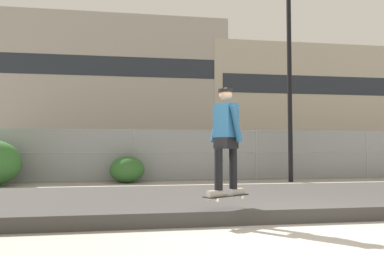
% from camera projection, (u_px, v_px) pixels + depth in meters
% --- Properties ---
extents(ground_plane, '(120.00, 120.00, 0.00)m').
position_uv_depth(ground_plane, '(305.00, 242.00, 4.80)').
color(ground_plane, '#9E998E').
extents(gravel_berm, '(16.72, 3.85, 0.24)m').
position_uv_depth(gravel_berm, '(241.00, 200.00, 7.72)').
color(gravel_berm, '#3D3A38').
rests_on(gravel_berm, ground_plane).
extents(skateboard, '(0.80, 0.54, 0.07)m').
position_uv_depth(skateboard, '(226.00, 196.00, 5.83)').
color(skateboard, black).
extents(skater, '(0.69, 0.62, 1.72)m').
position_uv_depth(skater, '(226.00, 134.00, 5.87)').
color(skater, gray).
rests_on(skater, skateboard).
extents(chain_fence, '(22.56, 0.06, 1.85)m').
position_uv_depth(chain_fence, '(197.00, 155.00, 13.28)').
color(chain_fence, gray).
rests_on(chain_fence, ground_plane).
extents(street_lamp, '(0.44, 0.44, 7.76)m').
position_uv_depth(street_lamp, '(289.00, 47.00, 12.98)').
color(street_lamp, black).
rests_on(street_lamp, ground_plane).
extents(parked_car_near, '(4.50, 2.15, 1.66)m').
position_uv_depth(parked_car_near, '(116.00, 155.00, 16.13)').
color(parked_car_near, black).
rests_on(parked_car_near, ground_plane).
extents(library_building, '(31.72, 12.88, 18.06)m').
position_uv_depth(library_building, '(108.00, 91.00, 51.81)').
color(library_building, gray).
rests_on(library_building, ground_plane).
extents(office_block, '(27.40, 14.83, 15.33)m').
position_uv_depth(office_block, '(290.00, 105.00, 56.90)').
color(office_block, '#9E9384').
rests_on(office_block, ground_plane).
extents(shrub_center, '(1.17, 0.96, 0.90)m').
position_uv_depth(shrub_center, '(127.00, 170.00, 12.43)').
color(shrub_center, '#2D5B28').
rests_on(shrub_center, ground_plane).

